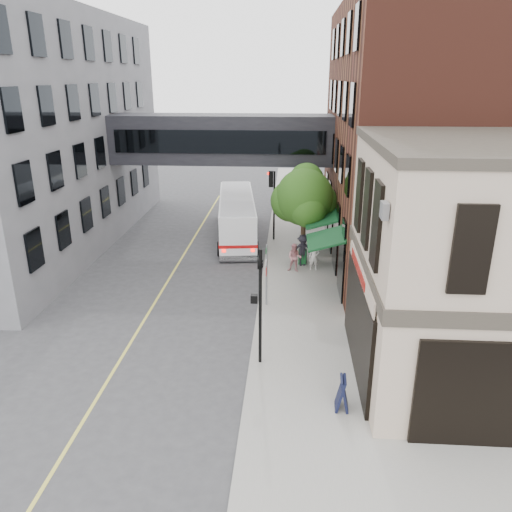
# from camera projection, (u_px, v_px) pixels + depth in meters

# --- Properties ---
(ground) EXTENTS (120.00, 120.00, 0.00)m
(ground) POSITION_uv_depth(u_px,v_px,m) (245.00, 396.00, 17.01)
(ground) COLOR #38383A
(ground) RESTS_ON ground
(sidewalk_main) EXTENTS (4.00, 60.00, 0.15)m
(sidewalk_main) POSITION_uv_depth(u_px,v_px,m) (299.00, 256.00, 29.99)
(sidewalk_main) COLOR gray
(sidewalk_main) RESTS_ON ground
(brick_building) EXTENTS (13.76, 18.00, 14.00)m
(brick_building) POSITION_uv_depth(u_px,v_px,m) (444.00, 138.00, 28.06)
(brick_building) COLOR #502319
(brick_building) RESTS_ON ground
(skyway_bridge) EXTENTS (14.00, 3.18, 3.00)m
(skyway_bridge) POSITION_uv_depth(u_px,v_px,m) (222.00, 139.00, 31.87)
(skyway_bridge) COLOR black
(skyway_bridge) RESTS_ON ground
(traffic_signal_near) EXTENTS (0.44, 0.22, 4.60)m
(traffic_signal_near) POSITION_uv_depth(u_px,v_px,m) (259.00, 293.00, 17.84)
(traffic_signal_near) COLOR black
(traffic_signal_near) RESTS_ON sidewalk_main
(traffic_signal_far) EXTENTS (0.53, 0.28, 4.50)m
(traffic_signal_far) POSITION_uv_depth(u_px,v_px,m) (272.00, 192.00, 31.80)
(traffic_signal_far) COLOR black
(traffic_signal_far) RESTS_ON sidewalk_main
(street_sign_pole) EXTENTS (0.08, 0.75, 3.00)m
(street_sign_pole) POSITION_uv_depth(u_px,v_px,m) (267.00, 269.00, 22.89)
(street_sign_pole) COLOR gray
(street_sign_pole) RESTS_ON sidewalk_main
(street_tree) EXTENTS (3.80, 3.20, 5.60)m
(street_tree) POSITION_uv_depth(u_px,v_px,m) (304.00, 197.00, 27.93)
(street_tree) COLOR #382619
(street_tree) RESTS_ON sidewalk_main
(lane_marking) EXTENTS (0.12, 40.00, 0.01)m
(lane_marking) POSITION_uv_depth(u_px,v_px,m) (169.00, 280.00, 26.70)
(lane_marking) COLOR #D8CC4C
(lane_marking) RESTS_ON ground
(bus) EXTENTS (3.46, 10.39, 2.74)m
(bus) POSITION_uv_depth(u_px,v_px,m) (237.00, 215.00, 33.32)
(bus) COLOR white
(bus) RESTS_ON ground
(pedestrian_a) EXTENTS (0.58, 0.40, 1.53)m
(pedestrian_a) POSITION_uv_depth(u_px,v_px,m) (314.00, 257.00, 27.47)
(pedestrian_a) COLOR silver
(pedestrian_a) RESTS_ON sidewalk_main
(pedestrian_b) EXTENTS (0.86, 0.72, 1.59)m
(pedestrian_b) POSITION_uv_depth(u_px,v_px,m) (295.00, 258.00, 27.22)
(pedestrian_b) COLOR #C98286
(pedestrian_b) RESTS_ON sidewalk_main
(pedestrian_c) EXTENTS (1.30, 0.92, 1.82)m
(pedestrian_c) POSITION_uv_depth(u_px,v_px,m) (303.00, 250.00, 28.05)
(pedestrian_c) COLOR black
(pedestrian_c) RESTS_ON sidewalk_main
(newspaper_box) EXTENTS (0.49, 0.45, 0.86)m
(newspaper_box) POSITION_uv_depth(u_px,v_px,m) (303.00, 257.00, 28.44)
(newspaper_box) COLOR #135524
(newspaper_box) RESTS_ON sidewalk_main
(sandwich_board) EXTENTS (0.44, 0.66, 1.14)m
(sandwich_board) POSITION_uv_depth(u_px,v_px,m) (342.00, 393.00, 15.98)
(sandwich_board) COLOR black
(sandwich_board) RESTS_ON sidewalk_main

